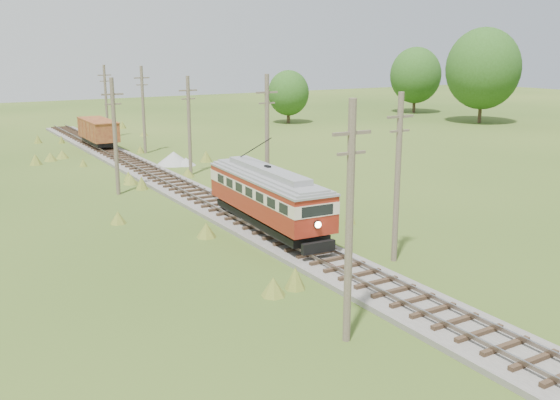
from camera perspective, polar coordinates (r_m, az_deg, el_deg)
railbed_main at (r=44.07m, az=-6.71°, el=-0.09°), size 3.60×96.00×0.57m
streetcar at (r=35.99m, az=-1.13°, el=0.60°), size 3.31×11.55×5.23m
gondola at (r=70.03m, az=-16.29°, el=6.09°), size 2.63×7.95×2.63m
gravel_pile at (r=59.25m, az=-9.52°, el=3.76°), size 3.35×3.55×1.22m
utility_pole_r_2 at (r=31.61m, az=10.70°, el=2.12°), size 1.60×0.30×8.60m
utility_pole_r_3 at (r=42.00m, az=-1.18°, el=5.49°), size 1.60×0.30×9.00m
utility_pole_r_4 at (r=53.56m, az=-8.30°, el=6.82°), size 1.60×0.30×8.40m
utility_pole_r_5 at (r=65.80m, az=-12.39°, el=8.14°), size 1.60×0.30×8.90m
utility_pole_r_6 at (r=78.15m, az=-15.62°, el=8.72°), size 1.60×0.30×8.70m
utility_pole_l_a at (r=22.42m, az=6.37°, el=-1.97°), size 1.60×0.30×9.00m
utility_pole_l_b at (r=47.35m, az=-14.86°, el=5.73°), size 1.60×0.30×8.60m
tree_right_4 at (r=95.29m, az=18.09°, el=11.35°), size 10.50×10.50×13.53m
tree_right_5 at (r=107.97m, az=12.29°, el=11.08°), size 8.40×8.40×10.82m
tree_mid_b at (r=90.72m, az=0.78°, el=9.76°), size 5.88×5.88×7.57m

